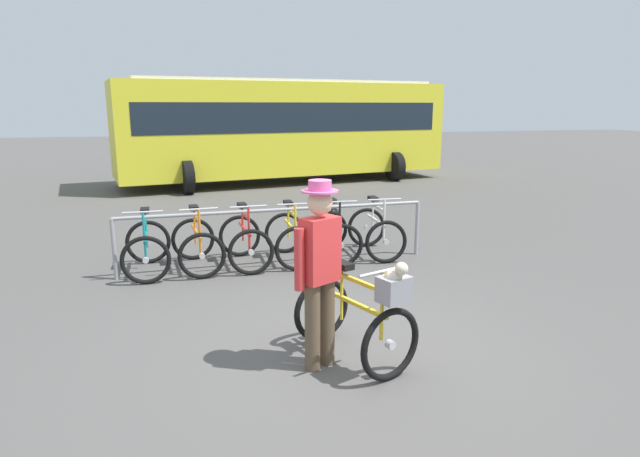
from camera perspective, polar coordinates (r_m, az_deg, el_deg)
The scene contains 11 objects.
ground_plane at distance 5.45m, azimuth 2.83°, elevation -12.68°, with size 80.00×80.00×0.00m, color #514F4C.
bike_rack_rail at distance 7.99m, azimuth -4.54°, elevation 0.91°, with size 4.61×0.19×0.88m.
racked_bike_teal at distance 8.08m, azimuth -17.75°, elevation -1.97°, with size 0.67×1.12×0.98m.
racked_bike_orange at distance 8.09m, azimuth -12.79°, elevation -1.65°, with size 0.75×1.14×0.97m.
racked_bike_red at distance 8.16m, azimuth -7.89°, elevation -1.32°, with size 0.70×1.14×0.98m.
racked_bike_yellow at distance 8.28m, azimuth -3.10°, elevation -1.00°, with size 0.69×1.12×0.97m.
racked_bike_black at distance 8.47m, azimuth 1.51°, elevation -0.68°, with size 0.75×1.16×0.98m.
racked_bike_white at distance 8.71m, azimuth 5.89°, elevation -0.36°, with size 0.72×1.15×0.98m.
featured_bicycle at distance 5.02m, azimuth 4.45°, elevation -8.95°, with size 1.00×1.26×1.09m.
person_with_featured_bike at distance 4.80m, azimuth -0.03°, elevation -4.12°, with size 0.48×0.33×1.72m.
bus_distant at distance 17.01m, azimuth -3.80°, elevation 10.78°, with size 10.27×4.43×3.08m.
Camera 1 is at (-1.52, -4.68, 2.35)m, focal length 30.43 mm.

